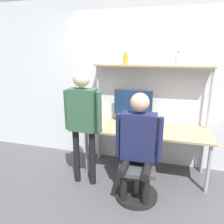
{
  "coord_description": "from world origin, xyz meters",
  "views": [
    {
      "loc": [
        0.34,
        -2.77,
        1.9
      ],
      "look_at": [
        -0.43,
        -0.07,
        1.1
      ],
      "focal_mm": 35.0,
      "sensor_mm": 36.0,
      "label": 1
    }
  ],
  "objects_px": {
    "cell_phone": "(153,133)",
    "person_standing": "(83,115)",
    "monitor": "(133,104)",
    "bottle_amber": "(126,59)",
    "laptop": "(139,126)",
    "office_chair": "(137,176)",
    "person_seated": "(138,139)",
    "bottle_clear": "(178,60)"
  },
  "relations": [
    {
      "from": "monitor",
      "to": "bottle_clear",
      "type": "distance_m",
      "value": 0.95
    },
    {
      "from": "cell_phone",
      "to": "person_seated",
      "type": "bearing_deg",
      "value": -107.07
    },
    {
      "from": "monitor",
      "to": "bottle_amber",
      "type": "bearing_deg",
      "value": 173.28
    },
    {
      "from": "monitor",
      "to": "office_chair",
      "type": "xyz_separation_m",
      "value": [
        0.23,
        -0.82,
        -0.77
      ]
    },
    {
      "from": "monitor",
      "to": "office_chair",
      "type": "height_order",
      "value": "monitor"
    },
    {
      "from": "bottle_clear",
      "to": "bottle_amber",
      "type": "bearing_deg",
      "value": 180.0
    },
    {
      "from": "monitor",
      "to": "person_seated",
      "type": "height_order",
      "value": "person_seated"
    },
    {
      "from": "monitor",
      "to": "cell_phone",
      "type": "distance_m",
      "value": 0.63
    },
    {
      "from": "cell_phone",
      "to": "bottle_amber",
      "type": "xyz_separation_m",
      "value": [
        -0.51,
        0.42,
        1.01
      ]
    },
    {
      "from": "bottle_amber",
      "to": "laptop",
      "type": "bearing_deg",
      "value": -49.88
    },
    {
      "from": "office_chair",
      "to": "bottle_amber",
      "type": "bearing_deg",
      "value": 113.51
    },
    {
      "from": "bottle_clear",
      "to": "office_chair",
      "type": "bearing_deg",
      "value": -115.99
    },
    {
      "from": "laptop",
      "to": "office_chair",
      "type": "relative_size",
      "value": 0.33
    },
    {
      "from": "person_seated",
      "to": "monitor",
      "type": "bearing_deg",
      "value": 105.12
    },
    {
      "from": "office_chair",
      "to": "bottle_clear",
      "type": "bearing_deg",
      "value": 64.01
    },
    {
      "from": "cell_phone",
      "to": "person_standing",
      "type": "distance_m",
      "value": 1.03
    },
    {
      "from": "monitor",
      "to": "person_standing",
      "type": "bearing_deg",
      "value": -127.18
    },
    {
      "from": "office_chair",
      "to": "bottle_amber",
      "type": "relative_size",
      "value": 4.73
    },
    {
      "from": "office_chair",
      "to": "cell_phone",
      "type": "bearing_deg",
      "value": 70.71
    },
    {
      "from": "cell_phone",
      "to": "bottle_clear",
      "type": "height_order",
      "value": "bottle_clear"
    },
    {
      "from": "person_seated",
      "to": "person_standing",
      "type": "bearing_deg",
      "value": 170.43
    },
    {
      "from": "person_seated",
      "to": "laptop",
      "type": "bearing_deg",
      "value": 97.97
    },
    {
      "from": "cell_phone",
      "to": "bottle_clear",
      "type": "xyz_separation_m",
      "value": [
        0.26,
        0.42,
        1.01
      ]
    },
    {
      "from": "monitor",
      "to": "cell_phone",
      "type": "relative_size",
      "value": 4.11
    },
    {
      "from": "laptop",
      "to": "bottle_amber",
      "type": "relative_size",
      "value": 1.56
    },
    {
      "from": "laptop",
      "to": "person_standing",
      "type": "xyz_separation_m",
      "value": [
        -0.71,
        -0.4,
        0.23
      ]
    },
    {
      "from": "cell_phone",
      "to": "person_seated",
      "type": "height_order",
      "value": "person_seated"
    },
    {
      "from": "monitor",
      "to": "cell_phone",
      "type": "height_order",
      "value": "monitor"
    },
    {
      "from": "person_standing",
      "to": "office_chair",
      "type": "bearing_deg",
      "value": -6.52
    },
    {
      "from": "person_standing",
      "to": "bottle_clear",
      "type": "xyz_separation_m",
      "value": [
        1.19,
        0.75,
        0.71
      ]
    },
    {
      "from": "bottle_clear",
      "to": "laptop",
      "type": "bearing_deg",
      "value": -143.81
    },
    {
      "from": "bottle_amber",
      "to": "person_standing",
      "type": "bearing_deg",
      "value": -119.3
    },
    {
      "from": "person_seated",
      "to": "bottle_amber",
      "type": "xyz_separation_m",
      "value": [
        -0.37,
        0.88,
        0.93
      ]
    },
    {
      "from": "office_chair",
      "to": "person_standing",
      "type": "height_order",
      "value": "person_standing"
    },
    {
      "from": "laptop",
      "to": "person_seated",
      "type": "height_order",
      "value": "person_seated"
    },
    {
      "from": "laptop",
      "to": "person_standing",
      "type": "distance_m",
      "value": 0.85
    },
    {
      "from": "laptop",
      "to": "cell_phone",
      "type": "relative_size",
      "value": 2.01
    },
    {
      "from": "monitor",
      "to": "person_standing",
      "type": "xyz_separation_m",
      "value": [
        -0.56,
        -0.73,
        -0.01
      ]
    },
    {
      "from": "laptop",
      "to": "person_standing",
      "type": "relative_size",
      "value": 0.18
    },
    {
      "from": "person_seated",
      "to": "bottle_clear",
      "type": "relative_size",
      "value": 7.25
    },
    {
      "from": "cell_phone",
      "to": "office_chair",
      "type": "relative_size",
      "value": 0.16
    },
    {
      "from": "cell_phone",
      "to": "bottle_clear",
      "type": "relative_size",
      "value": 0.77
    }
  ]
}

